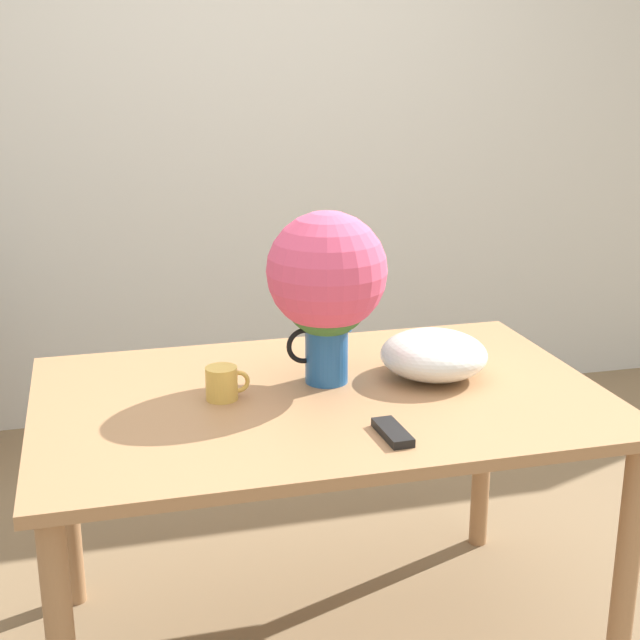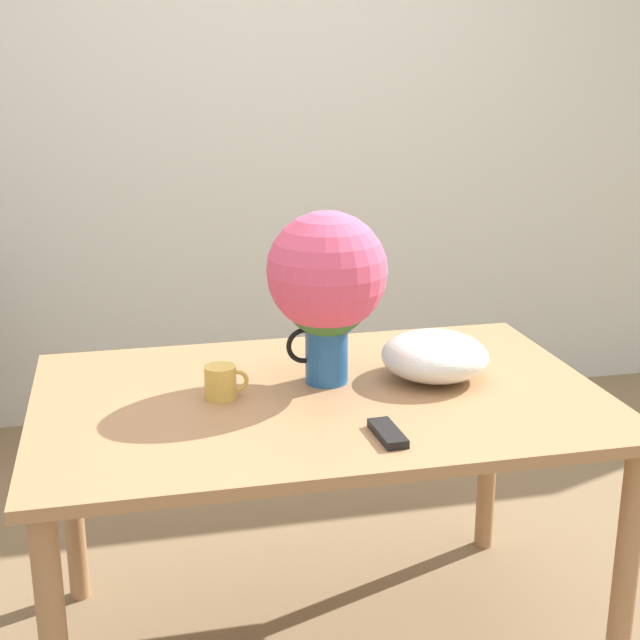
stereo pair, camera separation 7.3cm
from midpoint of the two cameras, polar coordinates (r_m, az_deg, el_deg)
The scene contains 7 objects.
ground_plane at distance 2.77m, azimuth 1.62°, elevation -18.89°, with size 12.00×12.00×0.00m, color #7F6647.
wall_back at distance 3.99m, azimuth -5.55°, elevation 12.16°, with size 8.00×0.05×2.60m.
table at distance 2.34m, azimuth -0.84°, elevation -6.85°, with size 1.45×0.95×0.77m.
flower_vase at distance 2.30m, azimuth -0.47°, elevation 2.47°, with size 0.31×0.31×0.46m.
coffee_mug at distance 2.26m, azimuth -7.17°, elevation -4.03°, with size 0.11×0.08×0.09m.
white_bowl at distance 2.41m, azimuth 6.43°, elevation -2.22°, with size 0.29×0.29×0.13m.
remote_control at distance 2.05m, azimuth 3.65°, elevation -7.19°, with size 0.06×0.15×0.02m.
Camera 1 is at (-0.68, -2.15, 1.61)m, focal length 50.00 mm.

